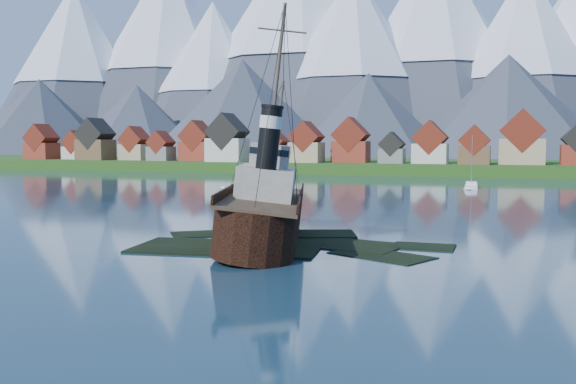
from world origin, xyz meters
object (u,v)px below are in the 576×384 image
(sailboat_a, at_px, (250,194))
(sailboat_c, at_px, (239,187))
(sailboat_e, at_px, (471,187))
(tugboat_wreck, at_px, (267,210))

(sailboat_a, xyz_separation_m, sailboat_c, (-9.86, 17.56, -0.03))
(sailboat_a, xyz_separation_m, sailboat_e, (38.53, 33.97, 0.01))
(sailboat_c, height_order, sailboat_e, sailboat_e)
(sailboat_a, distance_m, sailboat_c, 20.14)
(tugboat_wreck, relative_size, sailboat_e, 2.63)
(tugboat_wreck, height_order, sailboat_e, tugboat_wreck)
(tugboat_wreck, bearing_deg, sailboat_e, 62.09)
(sailboat_a, relative_size, sailboat_c, 1.15)
(sailboat_c, bearing_deg, sailboat_a, -95.51)
(tugboat_wreck, xyz_separation_m, sailboat_e, (16.09, 83.29, -2.89))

